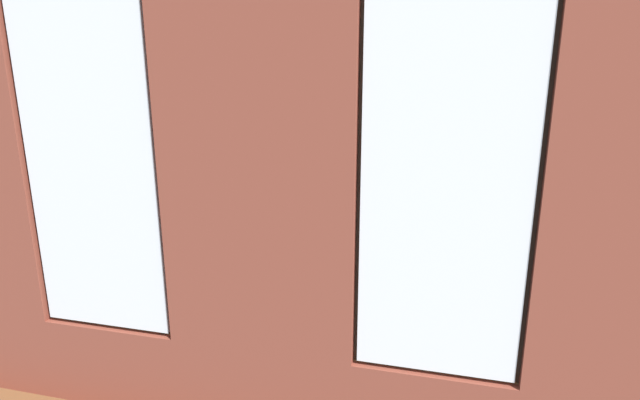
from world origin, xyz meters
The scene contains 20 objects.
ground_plane centered at (0.00, 0.00, -0.05)m, with size 7.25×5.47×0.10m, color brown.
brick_wall_with_windows centered at (0.00, 2.35, 1.64)m, with size 6.65×0.30×3.34m.
white_wall_right centered at (3.28, 0.20, 1.67)m, with size 0.10×4.47×3.34m, color silver.
couch_by_window centered at (-0.03, 1.70, 0.33)m, with size 2.04×0.87×0.80m.
couch_left centered at (-2.63, -0.04, 0.33)m, with size 0.89×2.04×0.80m.
coffee_table centered at (0.36, -0.19, 0.35)m, with size 1.27×0.72×0.40m.
cup_ceramic centered at (0.74, -0.08, 0.45)m, with size 0.08×0.08×0.10m, color #4C4C51.
candle_jar centered at (0.01, -0.32, 0.47)m, with size 0.08×0.08×0.12m, color #B7333D.
table_plant_small centered at (0.36, -0.19, 0.52)m, with size 0.14×0.14×0.22m.
remote_silver centered at (0.26, -0.08, 0.42)m, with size 0.05×0.17×0.02m, color #B2B2B7.
remote_black centered at (0.51, -0.28, 0.42)m, with size 0.05×0.17×0.02m, color black.
media_console centered at (2.98, -0.41, 0.25)m, with size 1.15×0.42×0.50m, color black.
tv_flatscreen centered at (2.98, -0.41, 0.86)m, with size 0.99×0.20×0.71m.
papasan_chair centered at (0.24, -1.34, 0.44)m, with size 1.11×1.11×0.70m.
potted_plant_near_tv centered at (2.42, 0.62, 0.43)m, with size 0.72×0.75×1.07m.
potted_plant_foreground_right centered at (2.66, -1.69, 0.66)m, with size 0.90×0.87×1.18m.
potted_plant_beside_window_right centered at (2.04, 1.80, 0.65)m, with size 0.73×0.80×1.30m.
potted_plant_by_left_couch centered at (-2.23, -1.50, 0.31)m, with size 0.23×0.23×0.47m.
potted_plant_corner_near_left centered at (-2.78, -1.73, 0.52)m, with size 0.54×0.54×0.78m.
potted_plant_mid_room_small centered at (-0.56, -0.70, 0.38)m, with size 0.36×0.36×0.57m.
Camera 1 is at (-1.20, 5.47, 2.65)m, focal length 32.00 mm.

